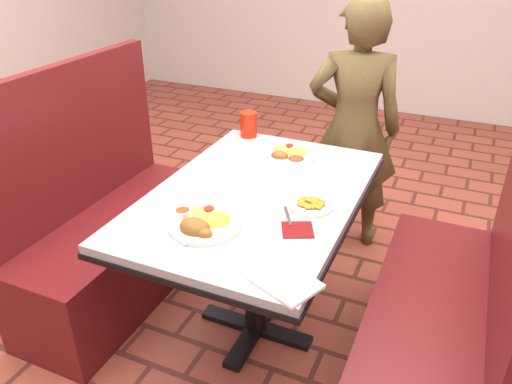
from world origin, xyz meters
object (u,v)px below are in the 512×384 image
Objects in this scene: booth_bench_left at (112,235)px; far_dinner_plate at (289,152)px; booth_bench_right at (442,325)px; plantain_plate at (311,205)px; dining_table at (256,212)px; near_dinner_plate at (203,220)px; red_tumbler at (249,124)px; diner_person at (354,129)px.

booth_bench_left is 0.99m from far_dinner_plate.
plantain_plate is (-0.55, -0.03, 0.43)m from booth_bench_right.
booth_bench_left is at bearing 180.00° from booth_bench_right.
booth_bench_right reaches higher than far_dinner_plate.
dining_table is 4.55× the size of near_dinner_plate.
far_dinner_plate is 0.33m from red_tumbler.
near_dinner_plate is at bearing 66.45° from diner_person.
plantain_plate is at bearing -177.14° from booth_bench_right.
diner_person is (0.17, 0.96, 0.06)m from dining_table.
booth_bench_left is 1.00× the size of booth_bench_right.
booth_bench_left is at bearing 180.00° from dining_table.
plantain_plate is at bearing -47.45° from red_tumbler.
red_tumbler is at bearing 29.22° from diner_person.
dining_table is 0.86m from booth_bench_right.
diner_person is at bearing 123.16° from booth_bench_right.
plantain_plate is 1.34× the size of red_tumbler.
booth_bench_right is 4.51× the size of near_dinner_plate.
near_dinner_plate reaches higher than plantain_plate.
near_dinner_plate is 0.90m from red_tumbler.
near_dinner_plate is (0.73, -0.32, 0.45)m from booth_bench_left.
near_dinner_plate is (-0.07, -0.32, 0.13)m from dining_table.
diner_person reaches higher than far_dinner_plate.
diner_person is 0.61m from far_dinner_plate.
far_dinner_plate is at bearing 90.18° from dining_table.
red_tumbler is at bearing 132.55° from plantain_plate.
diner_person is at bearing 80.07° from dining_table.
booth_bench_right reaches higher than plantain_plate.
red_tumbler is (-0.29, 0.55, 0.16)m from dining_table.
far_dinner_plate is (-0.80, 0.38, 0.44)m from booth_bench_right.
diner_person is at bearing 73.64° from far_dinner_plate.
red_tumbler reaches higher than dining_table.
near_dinner_plate is 0.71m from far_dinner_plate.
plantain_plate is at bearing 81.16° from diner_person.
dining_table is at bearing -89.82° from far_dinner_plate.
far_dinner_plate is 1.93× the size of red_tumbler.
diner_person is 8.31× the size of plantain_plate.
booth_bench_right is at bearing 0.00° from dining_table.
booth_bench_right is 0.70m from plantain_plate.
near_dinner_plate is 1.55× the size of plantain_plate.
far_dinner_plate reaches higher than dining_table.
red_tumbler is at bearing 149.95° from far_dinner_plate.
booth_bench_left is at bearing 156.22° from near_dinner_plate.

